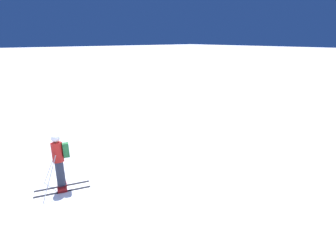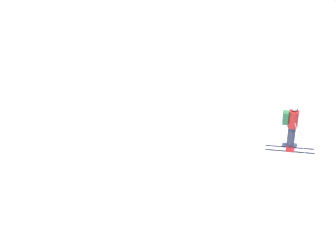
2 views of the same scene
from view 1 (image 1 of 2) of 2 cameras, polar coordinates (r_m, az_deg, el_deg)
ground_plane at (r=8.56m, az=-20.03°, el=-15.25°), size 300.00×300.00×0.00m
skier at (r=8.97m, az=-22.60°, el=-6.59°), size 1.24×1.75×1.82m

